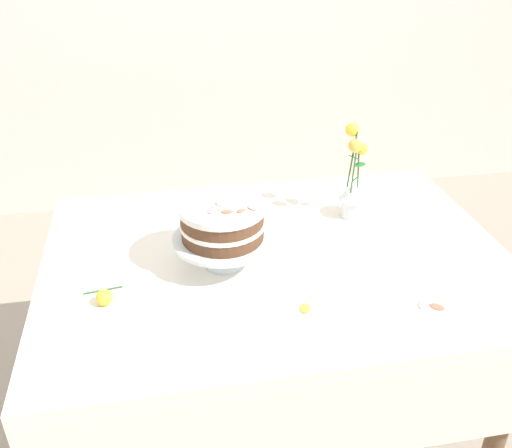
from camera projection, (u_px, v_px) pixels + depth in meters
name	position (u px, v px, depth m)	size (l,w,h in m)	color
ground_plane	(273.00, 422.00, 2.07)	(12.00, 12.00, 0.00)	#9E9384
dining_table	(279.00, 285.00, 1.72)	(1.40, 1.00, 0.74)	white
linen_napkin	(224.00, 265.00, 1.64)	(0.32, 0.32, 0.00)	white
cake_stand	(223.00, 242.00, 1.60)	(0.29, 0.29, 0.10)	silver
layer_cake	(222.00, 221.00, 1.57)	(0.24, 0.24, 0.11)	brown
flower_vase	(354.00, 187.00, 1.85)	(0.10, 0.10, 0.32)	silver
fallen_rose	(104.00, 297.00, 1.48)	(0.10, 0.09, 0.04)	#2D6028
loose_petal_0	(437.00, 307.00, 1.47)	(0.04, 0.03, 0.00)	#E56B51
loose_petal_1	(305.00, 308.00, 1.47)	(0.04, 0.03, 0.01)	yellow
loose_petal_2	(422.00, 305.00, 1.48)	(0.03, 0.02, 0.00)	pink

